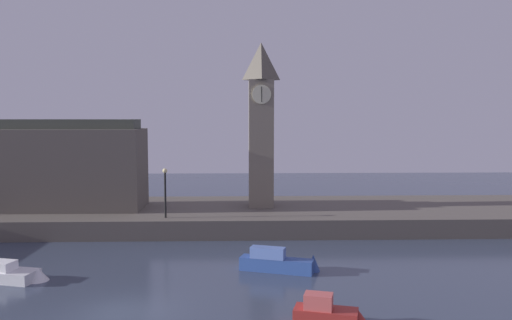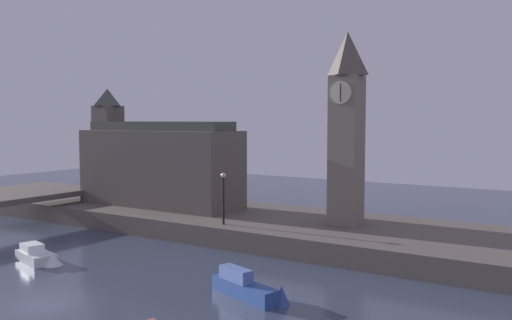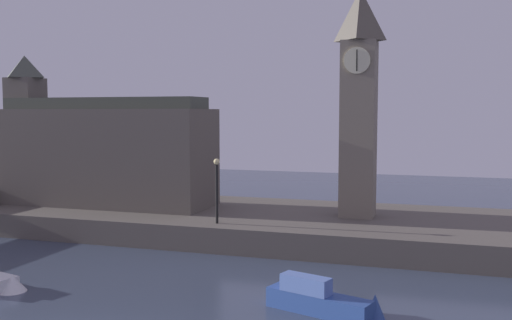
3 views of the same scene
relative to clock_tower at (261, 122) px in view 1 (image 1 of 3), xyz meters
The scene contains 8 objects.
ground_plane 23.30m from the clock_tower, 110.28° to the right, with size 120.00×120.00×0.00m, color #384256.
far_embankment 10.96m from the clock_tower, behind, with size 70.00×12.00×1.50m, color #5B544C.
clock_tower is the anchor object (origin of this frame).
parliament_hall 18.58m from the clock_tower, behind, with size 15.44×5.12×10.63m.
streetlamp 10.19m from the clock_tower, 147.12° to the right, with size 0.36×0.36×3.81m.
boat_dinghy_red 23.69m from the clock_tower, 84.27° to the right, with size 3.53×1.85×1.46m.
boat_tour_blue 16.20m from the clock_tower, 87.28° to the right, with size 5.03×2.31×1.59m.
boat_ferry_white 22.67m from the clock_tower, 133.45° to the right, with size 4.29×2.31×1.21m.
Camera 1 is at (5.75, -23.98, 9.26)m, focal length 36.35 mm.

